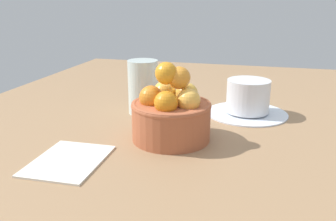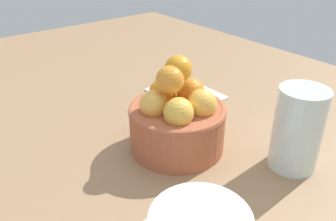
% 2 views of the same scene
% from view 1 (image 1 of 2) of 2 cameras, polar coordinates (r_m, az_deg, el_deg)
% --- Properties ---
extents(ground_plane, '(1.46, 0.99, 0.05)m').
position_cam_1_polar(ground_plane, '(0.64, 0.49, -6.43)').
color(ground_plane, '#997551').
extents(terracotta_bowl, '(0.14, 0.14, 0.14)m').
position_cam_1_polar(terracotta_bowl, '(0.61, 0.51, -0.34)').
color(terracotta_bowl, '#AD5938').
rests_on(terracotta_bowl, ground_plane).
extents(coffee_cup, '(0.17, 0.17, 0.07)m').
position_cam_1_polar(coffee_cup, '(0.76, 12.49, 1.64)').
color(coffee_cup, white).
rests_on(coffee_cup, ground_plane).
extents(water_glass, '(0.06, 0.06, 0.11)m').
position_cam_1_polar(water_glass, '(0.75, -3.96, 3.72)').
color(water_glass, silver).
rests_on(water_glass, ground_plane).
extents(folded_napkin, '(0.13, 0.10, 0.01)m').
position_cam_1_polar(folded_napkin, '(0.56, -15.44, -7.50)').
color(folded_napkin, white).
rests_on(folded_napkin, ground_plane).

